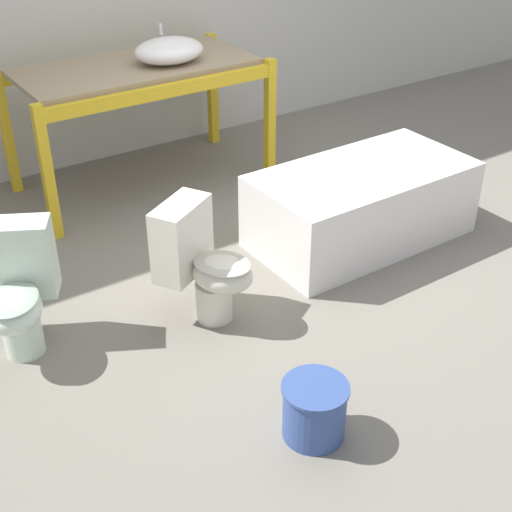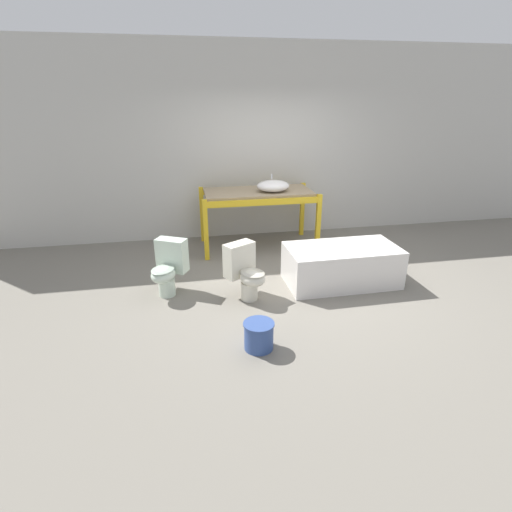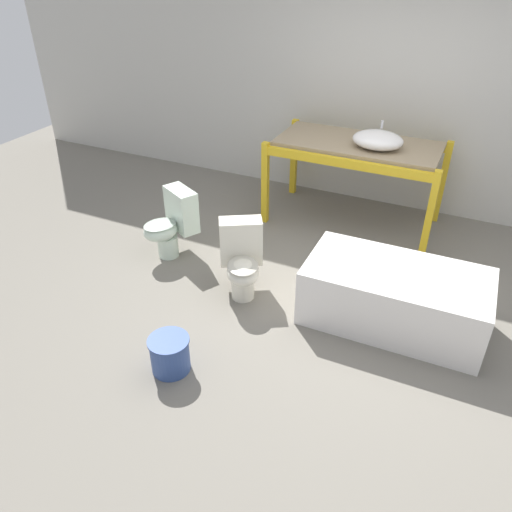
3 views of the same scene
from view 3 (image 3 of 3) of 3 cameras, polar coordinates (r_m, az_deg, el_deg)
ground_plane at (r=4.72m, az=8.86°, el=-3.88°), size 12.00×12.00×0.00m
warehouse_wall_rear at (r=5.97m, az=16.69°, el=19.96°), size 10.80×0.08×3.20m
shelving_rack at (r=5.59m, az=11.49°, el=11.40°), size 1.85×0.94×0.95m
sink_basin at (r=5.37m, az=13.75°, el=12.76°), size 0.52×0.40×0.26m
bathtub_main at (r=4.30m, az=15.57°, el=-4.08°), size 1.48×0.78×0.52m
toilet_near at (r=4.44m, az=-1.63°, el=-0.34°), size 0.55×0.62×0.69m
toilet_far at (r=5.09m, az=-9.58°, el=3.80°), size 0.54×0.62×0.69m
bucket_white at (r=3.86m, az=-9.82°, el=-10.93°), size 0.31×0.31×0.29m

